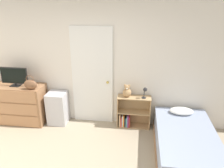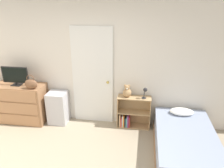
% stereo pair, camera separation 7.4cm
% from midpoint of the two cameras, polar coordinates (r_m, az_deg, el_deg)
% --- Properties ---
extents(wall_back, '(10.00, 0.06, 2.55)m').
position_cam_midpoint_polar(wall_back, '(4.55, -5.49, 4.85)').
color(wall_back, silver).
rests_on(wall_back, ground_plane).
extents(door_closed, '(0.86, 0.09, 2.08)m').
position_cam_midpoint_polar(door_closed, '(4.58, -5.61, 1.84)').
color(door_closed, white).
rests_on(door_closed, ground_plane).
extents(dresser, '(1.07, 0.50, 0.85)m').
position_cam_midpoint_polar(dresser, '(5.19, -23.11, -4.78)').
color(dresser, '#996B47').
rests_on(dresser, ground_plane).
extents(tv, '(0.58, 0.16, 0.40)m').
position_cam_midpoint_polar(tv, '(4.97, -24.58, 1.84)').
color(tv, black).
rests_on(tv, dresser).
extents(handbag, '(0.28, 0.13, 0.30)m').
position_cam_midpoint_polar(handbag, '(4.69, -20.94, -0.10)').
color(handbag, brown).
rests_on(handbag, dresser).
extents(storage_bin, '(0.40, 0.38, 0.71)m').
position_cam_midpoint_polar(storage_bin, '(4.91, -14.40, -6.09)').
color(storage_bin, silver).
rests_on(storage_bin, ground_plane).
extents(bookshelf, '(0.69, 0.25, 0.69)m').
position_cam_midpoint_polar(bookshelf, '(4.68, 4.52, -7.81)').
color(bookshelf, tan).
rests_on(bookshelf, ground_plane).
extents(teddy_bear, '(0.18, 0.18, 0.27)m').
position_cam_midpoint_polar(teddy_bear, '(4.45, 3.47, -1.95)').
color(teddy_bear, tan).
rests_on(teddy_bear, bookshelf).
extents(desk_lamp, '(0.11, 0.10, 0.24)m').
position_cam_midpoint_polar(desk_lamp, '(4.39, 8.13, -1.80)').
color(desk_lamp, '#262628').
rests_on(desk_lamp, bookshelf).
extents(bed, '(1.02, 1.82, 0.57)m').
position_cam_midpoint_polar(bed, '(4.13, 18.14, -14.37)').
color(bed, '#996B47').
rests_on(bed, ground_plane).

